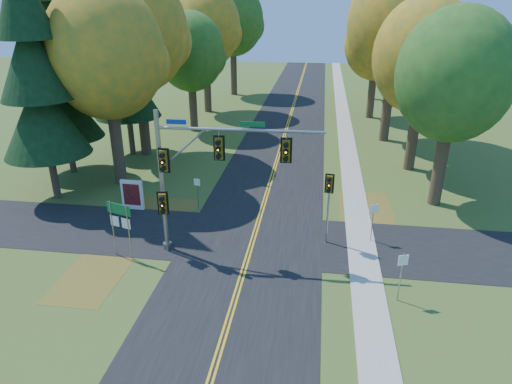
# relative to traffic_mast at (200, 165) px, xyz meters

# --- Properties ---
(ground) EXTENTS (160.00, 160.00, 0.00)m
(ground) POSITION_rel_traffic_mast_xyz_m (2.49, -0.31, -5.06)
(ground) COLOR #43591F
(ground) RESTS_ON ground
(road_main) EXTENTS (8.00, 160.00, 0.02)m
(road_main) POSITION_rel_traffic_mast_xyz_m (2.49, -0.31, -5.05)
(road_main) COLOR black
(road_main) RESTS_ON ground
(road_cross) EXTENTS (60.00, 6.00, 0.02)m
(road_cross) POSITION_rel_traffic_mast_xyz_m (2.49, 1.69, -5.05)
(road_cross) COLOR black
(road_cross) RESTS_ON ground
(centerline_left) EXTENTS (0.10, 160.00, 0.01)m
(centerline_left) POSITION_rel_traffic_mast_xyz_m (2.39, -0.31, -5.03)
(centerline_left) COLOR gold
(centerline_left) RESTS_ON road_main
(centerline_right) EXTENTS (0.10, 160.00, 0.01)m
(centerline_right) POSITION_rel_traffic_mast_xyz_m (2.59, -0.31, -5.03)
(centerline_right) COLOR gold
(centerline_right) RESTS_ON road_main
(sidewalk_east) EXTENTS (1.60, 160.00, 0.06)m
(sidewalk_east) POSITION_rel_traffic_mast_xyz_m (8.69, -0.31, -5.03)
(sidewalk_east) COLOR #9E998E
(sidewalk_east) RESTS_ON ground
(leaf_patch_w_near) EXTENTS (4.00, 6.00, 0.00)m
(leaf_patch_w_near) POSITION_rel_traffic_mast_xyz_m (-4.01, 3.69, -5.05)
(leaf_patch_w_near) COLOR brown
(leaf_patch_w_near) RESTS_ON ground
(leaf_patch_e) EXTENTS (3.50, 8.00, 0.00)m
(leaf_patch_e) POSITION_rel_traffic_mast_xyz_m (9.29, 5.69, -5.05)
(leaf_patch_e) COLOR brown
(leaf_patch_e) RESTS_ON ground
(leaf_patch_w_far) EXTENTS (3.00, 5.00, 0.00)m
(leaf_patch_w_far) POSITION_rel_traffic_mast_xyz_m (-5.01, -3.31, -5.05)
(leaf_patch_w_far) COLOR brown
(leaf_patch_w_far) RESTS_ON ground
(tree_w_a) EXTENTS (8.00, 8.00, 14.15)m
(tree_w_a) POSITION_rel_traffic_mast_xyz_m (-8.64, 9.07, 4.43)
(tree_w_a) COLOR #38281C
(tree_w_a) RESTS_ON ground
(tree_e_a) EXTENTS (7.20, 7.20, 12.73)m
(tree_e_a) POSITION_rel_traffic_mast_xyz_m (14.05, 8.46, 3.47)
(tree_e_a) COLOR #38281C
(tree_e_a) RESTS_ON ground
(tree_w_b) EXTENTS (8.60, 8.60, 15.38)m
(tree_w_b) POSITION_rel_traffic_mast_xyz_m (-9.24, 15.97, 5.31)
(tree_w_b) COLOR #38281C
(tree_w_b) RESTS_ON ground
(tree_e_b) EXTENTS (7.60, 7.60, 13.33)m
(tree_e_b) POSITION_rel_traffic_mast_xyz_m (13.45, 15.26, 3.84)
(tree_e_b) COLOR #38281C
(tree_e_b) RESTS_ON ground
(tree_w_c) EXTENTS (6.80, 6.80, 11.91)m
(tree_w_c) POSITION_rel_traffic_mast_xyz_m (-7.05, 24.16, 2.89)
(tree_w_c) COLOR #38281C
(tree_w_c) RESTS_ON ground
(tree_e_c) EXTENTS (8.80, 8.80, 15.79)m
(tree_e_c) POSITION_rel_traffic_mast_xyz_m (12.37, 23.38, 5.60)
(tree_e_c) COLOR #38281C
(tree_e_c) RESTS_ON ground
(tree_w_d) EXTENTS (8.20, 8.20, 14.56)m
(tree_w_d) POSITION_rel_traffic_mast_xyz_m (-7.64, 32.87, 4.72)
(tree_w_d) COLOR #38281C
(tree_w_d) RESTS_ON ground
(tree_e_d) EXTENTS (7.00, 7.00, 12.32)m
(tree_e_d) POSITION_rel_traffic_mast_xyz_m (11.75, 32.56, 3.18)
(tree_e_d) COLOR #38281C
(tree_e_d) RESTS_ON ground
(tree_w_e) EXTENTS (8.40, 8.40, 14.97)m
(tree_w_e) POSITION_rel_traffic_mast_xyz_m (-6.44, 43.77, 5.02)
(tree_w_e) COLOR #38281C
(tree_w_e) RESTS_ON ground
(tree_e_e) EXTENTS (7.80, 7.80, 13.74)m
(tree_e_e) POSITION_rel_traffic_mast_xyz_m (12.96, 43.27, 4.13)
(tree_e_e) COLOR #38281C
(tree_e_e) RESTS_ON ground
(pine_a) EXTENTS (5.60, 5.60, 19.48)m
(pine_a) POSITION_rel_traffic_mast_xyz_m (-12.01, 5.69, 4.12)
(pine_a) COLOR #38281C
(pine_a) RESTS_ON ground
(pine_b) EXTENTS (5.60, 5.60, 17.31)m
(pine_b) POSITION_rel_traffic_mast_xyz_m (-13.51, 10.69, 3.10)
(pine_b) COLOR #38281C
(pine_b) RESTS_ON ground
(pine_c) EXTENTS (5.60, 5.60, 20.56)m
(pine_c) POSITION_rel_traffic_mast_xyz_m (-10.51, 15.69, 4.63)
(pine_c) COLOR #38281C
(pine_c) RESTS_ON ground
(traffic_mast) EXTENTS (8.67, 0.86, 7.86)m
(traffic_mast) POSITION_rel_traffic_mast_xyz_m (0.00, 0.00, 0.00)
(traffic_mast) COLOR gray
(traffic_mast) RESTS_ON ground
(east_signal_pole) EXTENTS (0.50, 0.57, 4.29)m
(east_signal_pole) POSITION_rel_traffic_mast_xyz_m (6.66, 1.74, -1.80)
(east_signal_pole) COLOR #999CA1
(east_signal_pole) RESTS_ON ground
(ped_signal_pole) EXTENTS (0.58, 0.68, 3.71)m
(ped_signal_pole) POSITION_rel_traffic_mast_xyz_m (-1.97, -0.54, -2.30)
(ped_signal_pole) COLOR gray
(ped_signal_pole) RESTS_ON ground
(route_sign_cluster) EXTENTS (1.45, 0.48, 3.23)m
(route_sign_cluster) POSITION_rel_traffic_mast_xyz_m (-4.16, -1.23, -2.78)
(route_sign_cluster) COLOR gray
(route_sign_cluster) RESTS_ON ground
(info_kiosk) EXTENTS (1.48, 0.28, 2.04)m
(info_kiosk) POSITION_rel_traffic_mast_xyz_m (-6.00, 4.65, -4.04)
(info_kiosk) COLOR silver
(info_kiosk) RESTS_ON ground
(reg_sign_e_north) EXTENTS (0.46, 0.12, 2.42)m
(reg_sign_e_north) POSITION_rel_traffic_mast_xyz_m (9.23, 2.42, -3.40)
(reg_sign_e_north) COLOR gray
(reg_sign_e_north) RESTS_ON ground
(reg_sign_e_south) EXTENTS (0.47, 0.19, 2.52)m
(reg_sign_e_south) POSITION_rel_traffic_mast_xyz_m (9.99, -3.14, -3.33)
(reg_sign_e_south) COLOR gray
(reg_sign_e_south) RESTS_ON ground
(reg_sign_w) EXTENTS (0.43, 0.13, 2.25)m
(reg_sign_w) POSITION_rel_traffic_mast_xyz_m (-1.72, 5.20, -3.52)
(reg_sign_w) COLOR gray
(reg_sign_w) RESTS_ON ground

